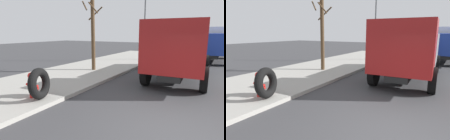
{
  "view_description": "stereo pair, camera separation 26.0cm",
  "coord_description": "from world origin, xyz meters",
  "views": [
    {
      "loc": [
        -4.56,
        -0.76,
        2.5
      ],
      "look_at": [
        1.31,
        2.49,
        1.15
      ],
      "focal_mm": 30.27,
      "sensor_mm": 36.0,
      "label": 1
    },
    {
      "loc": [
        -4.43,
        -0.98,
        2.5
      ],
      "look_at": [
        1.31,
        2.49,
        1.15
      ],
      "focal_mm": 30.27,
      "sensor_mm": 36.0,
      "label": 2
    }
  ],
  "objects": [
    {
      "name": "ground_plane",
      "position": [
        0.0,
        0.0,
        0.0
      ],
      "size": [
        80.0,
        80.0,
        0.0
      ],
      "primitive_type": "plane",
      "color": "#38383A"
    },
    {
      "name": "sidewalk_curb",
      "position": [
        0.0,
        6.5,
        0.07
      ],
      "size": [
        36.0,
        5.0,
        0.15
      ],
      "primitive_type": "cube",
      "color": "#99968E",
      "rests_on": "ground"
    },
    {
      "name": "fire_hydrant",
      "position": [
        -0.19,
        4.97,
        0.65
      ],
      "size": [
        0.25,
        0.57,
        0.93
      ],
      "color": "red",
      "rests_on": "sidewalk_curb"
    },
    {
      "name": "loose_tire",
      "position": [
        -0.19,
        4.58,
        0.72
      ],
      "size": [
        1.18,
        0.68,
        1.14
      ],
      "primitive_type": "torus",
      "rotation": [
        1.5,
        0.0,
        0.29
      ],
      "color": "black",
      "rests_on": "sidewalk_curb"
    },
    {
      "name": "dump_truck_gray",
      "position": [
        6.05,
        0.91,
        1.61
      ],
      "size": [
        7.1,
        3.03,
        3.0
      ],
      "color": "slate",
      "rests_on": "ground"
    },
    {
      "name": "dump_truck_blue",
      "position": [
        14.7,
        -0.61,
        1.61
      ],
      "size": [
        7.11,
        3.06,
        3.0
      ],
      "color": "#1E3899",
      "rests_on": "ground"
    },
    {
      "name": "dump_truck_orange",
      "position": [
        25.57,
        0.61,
        1.61
      ],
      "size": [
        7.08,
        2.99,
        3.0
      ],
      "color": "orange",
      "rests_on": "ground"
    },
    {
      "name": "bare_tree",
      "position": [
        5.21,
        5.99,
        2.81
      ],
      "size": [
        1.31,
        1.15,
        5.09
      ],
      "color": "#4C3823",
      "rests_on": "sidewalk_curb"
    },
    {
      "name": "street_light_pole",
      "position": [
        11.21,
        4.78,
        3.62
      ],
      "size": [
        0.12,
        0.12,
        6.94
      ],
      "primitive_type": "cylinder",
      "color": "#595B5E",
      "rests_on": "sidewalk_curb"
    }
  ]
}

